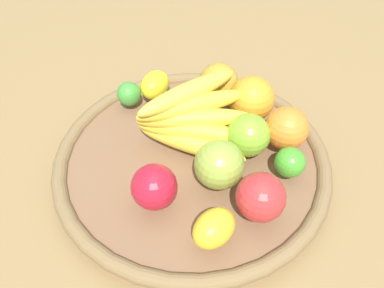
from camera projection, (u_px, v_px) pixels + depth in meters
The scene contains 14 objects.
ground_plane at pixel (192, 166), 0.66m from camera, with size 2.40×2.40×0.00m, color olive.
basket at pixel (192, 159), 0.64m from camera, with size 0.46×0.46×0.04m.
apple_2 at pixel (248, 135), 0.61m from camera, with size 0.07×0.07×0.07m, color #82BB2F.
lime_0 at pixel (129, 94), 0.70m from camera, with size 0.04×0.04×0.04m, color green.
apple_1 at pixel (154, 187), 0.54m from camera, with size 0.07×0.07×0.07m, color red.
lemon_1 at pixel (155, 85), 0.72m from camera, with size 0.07×0.05×0.05m, color yellow.
banana_bunch at pixel (192, 118), 0.62m from camera, with size 0.19×0.18×0.09m.
lemon_0 at pixel (214, 228), 0.50m from camera, with size 0.07×0.05×0.05m, color yellow.
apple_3 at pixel (261, 197), 0.52m from camera, with size 0.07×0.07×0.07m, color red.
apple_4 at pixel (219, 164), 0.56m from camera, with size 0.08×0.08×0.08m, color #91AD3E.
orange_1 at pixel (251, 99), 0.66m from camera, with size 0.08×0.08×0.08m, color gold.
apple_0 at pixel (218, 83), 0.70m from camera, with size 0.07×0.07×0.07m, color gold.
orange_0 at pixel (287, 128), 0.62m from camera, with size 0.07×0.07×0.07m, color orange.
lime_1 at pixel (290, 162), 0.58m from camera, with size 0.05×0.05×0.05m, color green.
Camera 1 is at (0.11, 0.41, 0.50)m, focal length 35.64 mm.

